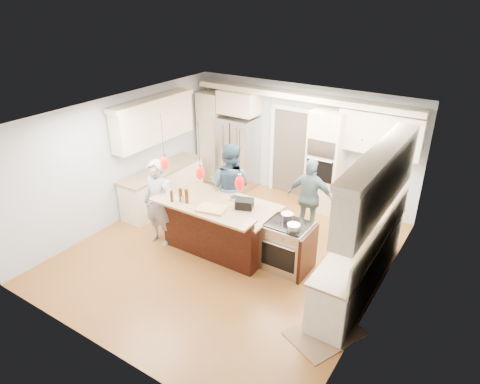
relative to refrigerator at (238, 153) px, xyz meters
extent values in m
plane|color=#9F632B|center=(1.55, -2.64, -0.90)|extent=(6.00, 6.00, 0.00)
cube|color=#B2BCC6|center=(1.55, 0.36, 0.45)|extent=(5.50, 0.04, 2.70)
cube|color=#B2BCC6|center=(1.55, -5.64, 0.45)|extent=(5.50, 0.04, 2.70)
cube|color=#B2BCC6|center=(-1.20, -2.64, 0.45)|extent=(0.04, 6.00, 2.70)
cube|color=#B2BCC6|center=(4.30, -2.64, 0.45)|extent=(0.04, 6.00, 2.70)
cube|color=white|center=(1.55, -2.64, 1.80)|extent=(5.50, 6.00, 0.04)
cube|color=#B7B7BC|center=(0.00, 0.00, 0.00)|extent=(0.90, 0.70, 1.80)
cube|color=#F1DFC3|center=(2.30, 0.03, 0.25)|extent=(0.72, 0.64, 2.30)
cube|color=black|center=(2.30, -0.30, 0.65)|extent=(0.60, 0.02, 0.35)
cube|color=black|center=(2.30, -0.30, 0.15)|extent=(0.60, 0.02, 0.50)
cylinder|color=#B7B7BC|center=(2.30, -0.33, 0.40)|extent=(0.55, 0.02, 0.02)
cube|color=#F1DFC3|center=(-0.80, 0.06, 0.25)|extent=(0.60, 0.58, 2.30)
cube|color=#F1DFC3|center=(0.00, 0.06, 1.25)|extent=(0.95, 0.58, 0.55)
cube|color=#F1DFC3|center=(3.35, 0.18, 1.05)|extent=(1.70, 0.35, 0.85)
cube|color=beige|center=(1.55, 0.16, 1.58)|extent=(5.30, 0.38, 0.12)
cube|color=#4C443A|center=(1.30, 0.35, 0.15)|extent=(0.90, 0.06, 2.10)
cube|color=white|center=(1.30, 0.31, 1.23)|extent=(1.04, 0.06, 0.10)
cube|color=#F1DFC3|center=(3.95, -2.34, -0.46)|extent=(0.60, 3.00, 0.88)
cube|color=tan|center=(3.95, -2.34, 0.00)|extent=(0.64, 3.05, 0.04)
cube|color=#F1DFC3|center=(4.07, -2.34, 1.08)|extent=(0.35, 3.00, 0.85)
cube|color=beige|center=(4.06, -2.34, 1.56)|extent=(0.37, 3.10, 0.10)
cube|color=#F1DFC3|center=(-0.85, -1.84, -0.46)|extent=(0.60, 2.20, 0.88)
cube|color=tan|center=(-0.85, -1.84, 0.00)|extent=(0.64, 2.25, 0.04)
cube|color=#F1DFC3|center=(-0.97, -1.84, 1.08)|extent=(0.35, 2.20, 0.85)
cube|color=beige|center=(-0.96, -1.84, 1.56)|extent=(0.37, 2.30, 0.10)
cube|color=black|center=(1.30, -2.49, -0.46)|extent=(2.00, 1.00, 0.88)
cube|color=tan|center=(1.30, -2.49, 0.00)|extent=(2.10, 1.10, 0.04)
cube|color=black|center=(1.30, -3.05, -0.36)|extent=(2.00, 0.12, 1.08)
cube|color=tan|center=(1.30, -3.19, 0.20)|extent=(2.10, 0.42, 0.04)
cube|color=black|center=(1.73, -2.42, 0.11)|extent=(0.39, 0.35, 0.17)
cube|color=#B7B7BC|center=(2.68, -2.49, -0.45)|extent=(0.76, 0.66, 0.90)
cube|color=black|center=(2.68, -2.83, -0.50)|extent=(0.65, 0.01, 0.45)
cube|color=black|center=(2.68, -2.49, 0.01)|extent=(0.72, 0.59, 0.02)
cube|color=black|center=(3.09, -2.49, -0.46)|extent=(0.06, 0.71, 0.88)
cylinder|color=black|center=(0.50, -3.15, 1.43)|extent=(0.01, 0.01, 0.75)
ellipsoid|color=red|center=(0.50, -3.15, 0.90)|extent=(0.15, 0.15, 0.26)
cylinder|color=black|center=(1.30, -3.15, 1.43)|extent=(0.01, 0.01, 0.75)
ellipsoid|color=red|center=(1.30, -3.15, 0.90)|extent=(0.15, 0.15, 0.26)
cylinder|color=black|center=(2.10, -3.15, 1.43)|extent=(0.01, 0.01, 0.75)
ellipsoid|color=red|center=(2.10, -3.15, 0.90)|extent=(0.15, 0.15, 0.26)
imported|color=gray|center=(0.18, -3.09, -0.02)|extent=(0.64, 0.42, 1.75)
imported|color=#2F465B|center=(0.98, -1.79, 0.03)|extent=(0.99, 0.82, 1.85)
imported|color=slate|center=(2.50, -1.17, -0.08)|extent=(1.00, 0.51, 1.64)
imported|color=#9F8FC0|center=(3.80, -1.85, -0.07)|extent=(0.89, 1.20, 1.67)
cube|color=#92734F|center=(3.95, -3.66, -0.89)|extent=(1.11, 1.29, 0.01)
cylinder|color=silver|center=(0.49, -3.11, 0.37)|extent=(0.08, 0.08, 0.31)
cylinder|color=#42240B|center=(0.83, -3.15, 0.35)|extent=(0.07, 0.07, 0.26)
cylinder|color=#42240B|center=(0.69, -3.24, 0.33)|extent=(0.07, 0.07, 0.22)
cylinder|color=#42240B|center=(0.96, -3.14, 0.36)|extent=(0.07, 0.07, 0.27)
cylinder|color=#B7B7BC|center=(0.86, -3.15, 0.28)|extent=(0.07, 0.07, 0.12)
cube|color=tan|center=(1.49, -3.11, 0.24)|extent=(0.55, 0.45, 0.04)
cylinder|color=#B7B7BC|center=(2.60, -2.38, 0.08)|extent=(0.22, 0.22, 0.13)
cylinder|color=#B7B7BC|center=(2.86, -2.64, 0.08)|extent=(0.22, 0.22, 0.11)
camera|label=1|loc=(5.49, -8.37, 3.77)|focal=32.00mm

